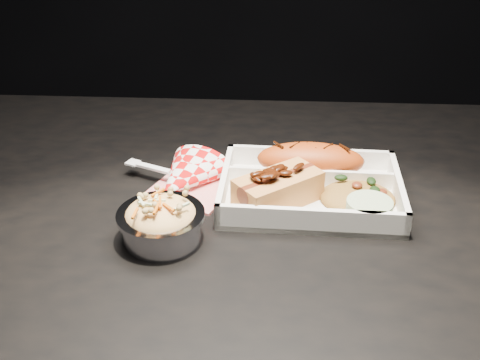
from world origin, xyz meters
The scene contains 8 objects.
dining_table centered at (0.00, 0.00, 0.66)m, with size 1.20×0.80×0.75m.
food_tray centered at (0.05, 0.03, 0.76)m, with size 0.26×0.19×0.04m.
fried_pastry centered at (0.05, 0.09, 0.78)m, with size 0.16×0.06×0.05m, color #AC4011.
hotdog centered at (0.00, 0.01, 0.78)m, with size 0.13×0.12×0.06m.
fried_rice_mound centered at (0.11, 0.02, 0.77)m, with size 0.10×0.09×0.03m, color olive.
cupcake_liner centered at (0.12, -0.03, 0.77)m, with size 0.06×0.06×0.03m, color #AAC292.
foil_coleslaw_cup centered at (-0.14, -0.08, 0.78)m, with size 0.11×0.11×0.07m.
napkin_fork centered at (-0.13, 0.05, 0.77)m, with size 0.17×0.14×0.10m.
Camera 1 is at (-0.01, -0.70, 1.19)m, focal length 45.00 mm.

